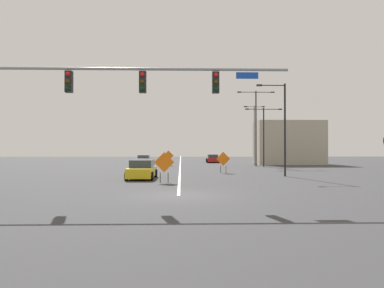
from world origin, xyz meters
name	(u,v)px	position (x,y,z in m)	size (l,w,h in m)	color
ground	(179,196)	(0.00, 0.00, 0.00)	(163.29, 163.29, 0.00)	#38383A
road_centre_stripe	(180,162)	(0.00, 45.36, 0.00)	(0.16, 90.72, 0.01)	white
traffic_signal_assembly	(104,90)	(-3.64, -0.02, 5.15)	(14.43, 0.44, 6.75)	gray
street_lamp_near_left	(282,124)	(8.46, 12.18, 4.28)	(2.43, 0.24, 7.63)	black
street_lamp_far_right	(264,131)	(10.41, 28.01, 4.47)	(4.61, 0.24, 7.31)	black
street_lamp_far_left	(254,130)	(10.19, 32.83, 4.77)	(2.86, 0.24, 8.15)	gray
street_lamp_near_right	(256,122)	(9.69, 29.24, 5.69)	(4.76, 0.24, 9.62)	black
construction_sign_right_shoulder	(223,160)	(4.06, 16.52, 1.23)	(1.28, 0.33, 1.97)	orange
construction_sign_median_near	(168,156)	(-1.55, 31.15, 1.23)	(1.39, 0.08, 2.00)	orange
construction_sign_left_lane	(164,163)	(-1.02, 6.91, 1.29)	(1.36, 0.06, 2.05)	orange
car_red_passing	(213,159)	(5.11, 41.01, 0.61)	(1.97, 4.39, 1.30)	red
car_yellow_mid	(142,170)	(-2.84, 10.15, 0.68)	(2.11, 4.57, 1.43)	gold
car_silver_approaching	(144,160)	(-5.36, 36.82, 0.61)	(2.05, 3.94, 1.27)	#B7BABF
roadside_building_east	(289,143)	(15.54, 34.94, 3.09)	(9.43, 5.14, 6.17)	#B2A893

